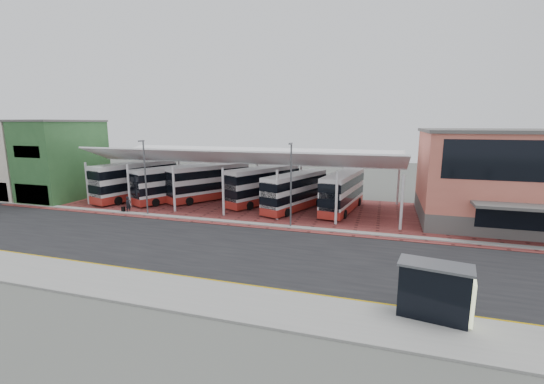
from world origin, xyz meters
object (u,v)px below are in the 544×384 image
object	(u,v)px
bus_0	(136,181)
pedestrian	(128,205)
bus_4	(295,192)
bus_shelter	(441,288)
terminal	(522,178)
bus_1	(174,184)
bus_5	(343,192)
bus_3	(263,186)
bus_2	(209,183)

from	to	relation	value
bus_0	pedestrian	distance (m)	7.87
bus_0	bus_4	distance (m)	21.25
bus_4	bus_shelter	size ratio (longest dim) A/B	2.74
terminal	bus_1	world-z (taller)	terminal
pedestrian	bus_shelter	size ratio (longest dim) A/B	0.48
bus_4	bus_5	distance (m)	5.33
terminal	bus_3	world-z (taller)	terminal
bus_2	bus_3	distance (m)	7.35
bus_3	bus_4	world-z (taller)	bus_3
bus_shelter	terminal	bearing A→B (deg)	75.65
bus_1	bus_4	xyz separation A→B (m)	(15.79, -0.17, -0.11)
bus_4	bus_1	bearing A→B (deg)	-160.68
bus_2	pedestrian	distance (m)	10.43
pedestrian	bus_2	bearing A→B (deg)	-17.08
bus_4	pedestrian	bearing A→B (deg)	-138.51
bus_4	bus_3	bearing A→B (deg)	176.03
bus_3	pedestrian	size ratio (longest dim) A/B	6.03
bus_1	bus_5	xyz separation A→B (m)	(21.02, 0.88, -0.05)
bus_1	bus_4	distance (m)	15.79
terminal	bus_shelter	distance (m)	24.10
bus_shelter	bus_2	bearing A→B (deg)	146.13
bus_2	pedestrian	xyz separation A→B (m)	(-5.41, -8.81, -1.34)
bus_1	bus_3	xyz separation A→B (m)	(11.27, 1.83, 0.05)
terminal	bus_3	distance (m)	26.93
bus_3	bus_4	distance (m)	4.94
terminal	bus_shelter	size ratio (longest dim) A/B	4.90
bus_1	bus_2	distance (m)	4.32
bus_5	pedestrian	bearing A→B (deg)	-152.13
bus_2	bus_shelter	xyz separation A→B (m)	(24.39, -23.19, -0.39)
bus_0	bus_3	distance (m)	16.87
bus_5	bus_shelter	xyz separation A→B (m)	(7.29, -22.26, -0.28)
terminal	bus_0	distance (m)	43.59
bus_5	bus_shelter	bearing A→B (deg)	-63.28
bus_5	bus_3	bearing A→B (deg)	-177.00
bus_0	bus_3	xyz separation A→B (m)	(16.73, 2.19, -0.13)
bus_0	bus_2	distance (m)	9.62
bus_3	bus_shelter	size ratio (longest dim) A/B	2.90
bus_3	bus_5	bearing A→B (deg)	20.08
bus_0	bus_4	world-z (taller)	bus_0
bus_3	terminal	bearing A→B (deg)	22.80
bus_1	pedestrian	distance (m)	7.27
bus_3	bus_4	size ratio (longest dim) A/B	1.06
bus_3	pedestrian	world-z (taller)	bus_3
bus_3	bus_0	bearing A→B (deg)	-146.88
pedestrian	bus_shelter	distance (m)	33.10
bus_0	bus_1	world-z (taller)	bus_0
bus_1	bus_shelter	bearing A→B (deg)	-10.83
bus_shelter	pedestrian	bearing A→B (deg)	163.93
bus_2	bus_shelter	size ratio (longest dim) A/B	2.82
pedestrian	bus_4	bearing A→B (deg)	-53.97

